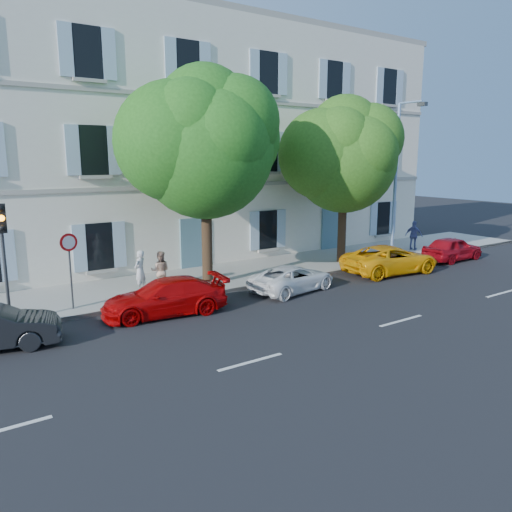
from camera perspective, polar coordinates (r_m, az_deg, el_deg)
ground at (r=19.97m, az=7.39°, el=-4.32°), size 90.00×90.00×0.00m
sidewalk at (r=23.35m, az=0.12°, el=-1.75°), size 36.00×4.50×0.15m
kerb at (r=21.64m, az=3.38°, el=-2.80°), size 36.00×0.16×0.16m
building at (r=27.69m, az=-6.78°, el=12.57°), size 28.00×7.00×12.00m
car_red_coupe at (r=17.40m, az=-10.38°, el=-4.64°), size 4.48×2.32×1.24m
car_white_coupe at (r=20.15m, az=4.19°, el=-2.56°), size 4.06×2.36×1.06m
car_yellow_supercar at (r=24.01m, az=15.11°, el=-0.37°), size 4.92×2.67×1.31m
car_red_hatchback at (r=27.98m, az=21.52°, el=0.80°), size 3.75×1.59×1.27m
tree_left at (r=20.14m, az=-5.83°, el=11.94°), size 5.46×5.46×8.46m
tree_right at (r=24.90m, az=10.05°, el=10.68°), size 5.06×5.06×7.80m
traffic_light at (r=17.17m, az=-26.97°, el=1.86°), size 0.32×0.43×3.79m
road_sign at (r=18.10m, az=-20.54°, el=0.13°), size 0.61×0.15×2.65m
street_lamp at (r=26.41m, az=15.95°, el=9.20°), size 0.25×1.66×7.82m
pedestrian_a at (r=20.04m, az=-13.11°, el=-1.64°), size 0.70×0.66×1.62m
pedestrian_b at (r=19.99m, az=-10.88°, el=-1.66°), size 0.95×0.89×1.56m
pedestrian_c at (r=29.57m, az=17.60°, el=2.25°), size 0.72×1.04×1.64m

